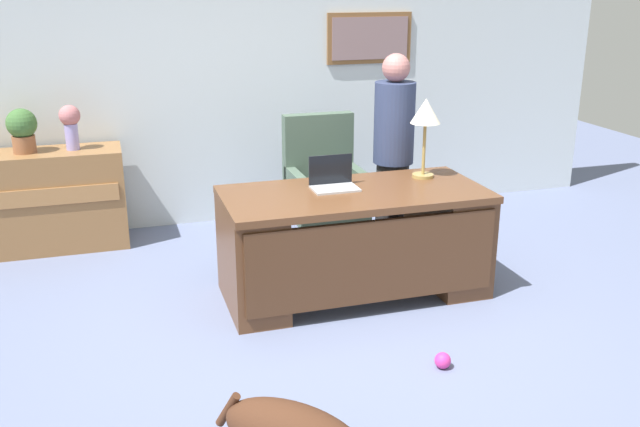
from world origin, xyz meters
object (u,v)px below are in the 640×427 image
(person_standing, at_px, (393,155))
(potted_plant, at_px, (22,129))
(desk, at_px, (355,240))
(dog_toy_ball, at_px, (443,361))
(credenza, at_px, (30,202))
(vase_with_flowers, at_px, (70,123))
(laptop, at_px, (333,180))
(desk_lamp, at_px, (426,116))
(armchair, at_px, (324,189))

(person_standing, relative_size, potted_plant, 4.56)
(desk, xyz_separation_m, dog_toy_ball, (0.15, -1.12, -0.37))
(credenza, height_order, person_standing, person_standing)
(desk, xyz_separation_m, potted_plant, (-2.26, 1.64, 0.61))
(credenza, distance_m, vase_with_flowers, 0.75)
(laptop, distance_m, vase_with_flowers, 2.33)
(laptop, distance_m, potted_plant, 2.62)
(desk, relative_size, potted_plant, 5.13)
(potted_plant, bearing_deg, credenza, -176.16)
(person_standing, distance_m, dog_toy_ball, 1.99)
(laptop, height_order, desk_lamp, desk_lamp)
(vase_with_flowers, distance_m, dog_toy_ball, 3.58)
(armchair, relative_size, desk_lamp, 1.89)
(credenza, xyz_separation_m, desk_lamp, (2.89, -1.42, 0.81))
(desk, height_order, vase_with_flowers, vase_with_flowers)
(armchair, bearing_deg, potted_plant, 165.53)
(vase_with_flowers, bearing_deg, potted_plant, 180.00)
(desk_lamp, bearing_deg, laptop, -174.20)
(desk, distance_m, vase_with_flowers, 2.59)
(credenza, distance_m, desk_lamp, 3.32)
(laptop, height_order, vase_with_flowers, vase_with_flowers)
(armchair, bearing_deg, desk, -94.91)
(dog_toy_ball, bearing_deg, potted_plant, 131.11)
(desk, xyz_separation_m, desk_lamp, (0.61, 0.22, 0.81))
(desk, height_order, potted_plant, potted_plant)
(laptop, bearing_deg, credenza, 145.38)
(armchair, height_order, person_standing, person_standing)
(person_standing, height_order, dog_toy_ball, person_standing)
(armchair, relative_size, potted_plant, 3.08)
(person_standing, bearing_deg, desk_lamp, -82.01)
(desk_lamp, bearing_deg, vase_with_flowers, 150.42)
(credenza, height_order, desk_lamp, desk_lamp)
(credenza, relative_size, armchair, 1.39)
(dog_toy_ball, bearing_deg, person_standing, 77.29)
(desk_lamp, relative_size, dog_toy_ball, 6.05)
(desk_lamp, height_order, dog_toy_ball, desk_lamp)
(desk, distance_m, desk_lamp, 1.04)
(person_standing, bearing_deg, desk, -130.07)
(armchair, bearing_deg, credenza, 165.67)
(desk, bearing_deg, credenza, 144.27)
(armchair, bearing_deg, person_standing, -39.82)
(armchair, xyz_separation_m, potted_plant, (-2.35, 0.61, 0.54))
(vase_with_flowers, xyz_separation_m, potted_plant, (-0.37, 0.00, -0.03))
(armchair, distance_m, dog_toy_ball, 2.20)
(potted_plant, bearing_deg, armchair, -14.47)
(armchair, bearing_deg, vase_with_flowers, 162.97)
(potted_plant, xyz_separation_m, dog_toy_ball, (2.41, -2.76, -0.99))
(desk, relative_size, armchair, 1.66)
(desk, distance_m, armchair, 1.04)
(credenza, xyz_separation_m, dog_toy_ball, (2.43, -2.76, -0.37))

